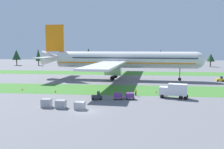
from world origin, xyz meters
TOP-DOWN VIEW (x-y plane):
  - ground_plane at (0.00, 0.00)m, footprint 400.00×400.00m
  - grass_strip_near at (0.00, 25.09)m, footprint 320.00×17.50m
  - grass_strip_far at (0.00, 72.09)m, footprint 320.00×17.50m
  - airliner at (3.14, 48.74)m, footprint 63.98×78.68m
  - baggage_tug at (0.40, 10.70)m, footprint 2.78×1.73m
  - cargo_dolly_lead at (5.36, 11.56)m, footprint 2.42×1.85m
  - cargo_dolly_second at (8.21, 12.05)m, footprint 2.42×1.85m
  - catering_truck at (18.96, 14.44)m, footprint 7.31×3.99m
  - pushback_tractor at (40.56, 46.00)m, footprint 2.69×1.49m
  - ground_crew_marshaller at (9.62, 16.52)m, footprint 0.45×0.40m
  - uld_container_0 at (-9.00, 2.44)m, footprint 2.01×1.61m
  - uld_container_1 at (-5.77, 2.00)m, footprint 2.05×1.67m
  - uld_container_2 at (-1.64, 1.37)m, footprint 2.10×1.72m
  - taxiway_marker_0 at (15.19, 20.63)m, footprint 0.44×0.44m
  - taxiway_marker_1 at (-12.76, 18.88)m, footprint 0.44×0.44m
  - taxiway_marker_2 at (7.27, 21.53)m, footprint 0.44×0.44m
  - taxiway_marker_3 at (-23.53, 21.15)m, footprint 0.44×0.44m
  - distant_tree_line at (-4.03, 117.52)m, footprint 183.08×9.57m

SIDE VIEW (x-z plane):
  - ground_plane at x=0.00m, z-range 0.00..0.00m
  - grass_strip_near at x=0.00m, z-range 0.00..0.01m
  - grass_strip_far at x=0.00m, z-range 0.00..0.01m
  - taxiway_marker_2 at x=7.27m, z-range 0.00..0.53m
  - taxiway_marker_3 at x=-23.53m, z-range 0.00..0.58m
  - taxiway_marker_1 at x=-12.76m, z-range 0.00..0.65m
  - taxiway_marker_0 at x=15.19m, z-range 0.00..0.68m
  - uld_container_2 at x=-1.64m, z-range 0.00..1.56m
  - baggage_tug at x=0.40m, z-range -0.17..1.80m
  - pushback_tractor at x=40.56m, z-range -0.17..1.80m
  - uld_container_1 at x=-5.77m, z-range 0.00..1.65m
  - uld_container_0 at x=-9.00m, z-range 0.00..1.76m
  - cargo_dolly_lead at x=5.36m, z-range 0.14..1.69m
  - cargo_dolly_second at x=8.21m, z-range 0.14..1.69m
  - ground_crew_marshaller at x=9.62m, z-range 0.08..1.82m
  - catering_truck at x=18.96m, z-range 0.16..3.74m
  - distant_tree_line at x=-4.03m, z-range 0.78..12.66m
  - airliner at x=3.14m, z-range -3.07..18.61m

